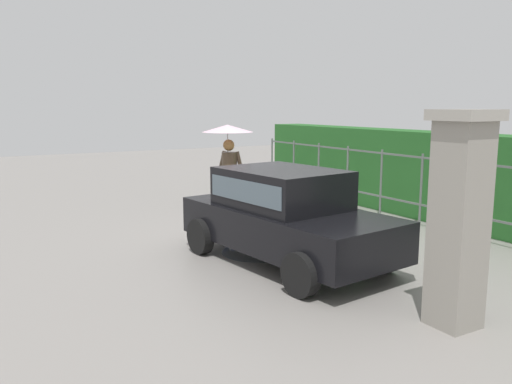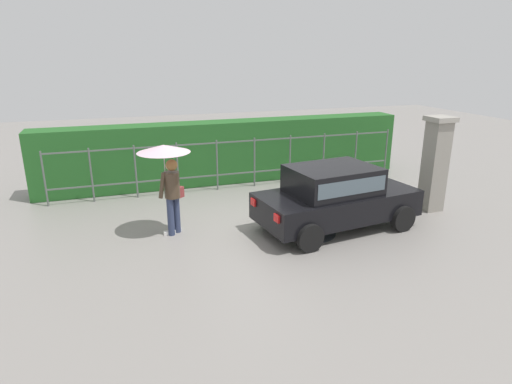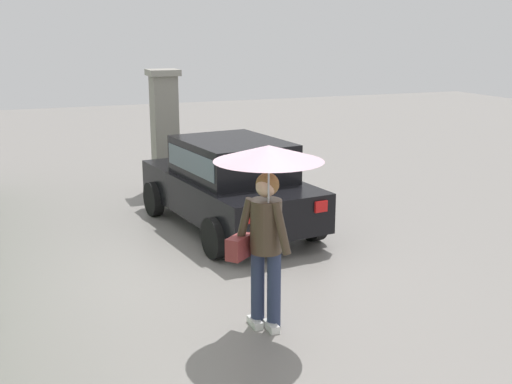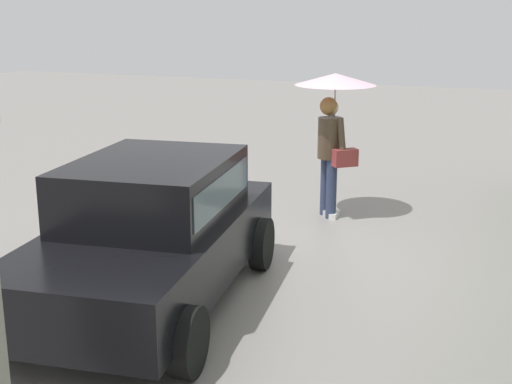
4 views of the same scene
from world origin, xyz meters
TOP-DOWN VIEW (x-y plane):
  - ground_plane at (0.00, 0.00)m, footprint 40.00×40.00m
  - car at (1.41, -0.72)m, footprint 3.89×2.23m
  - pedestrian at (-2.22, 0.15)m, footprint 1.14×1.14m
  - gate_pillar at (4.40, -0.39)m, footprint 0.60×0.60m
  - fence_section at (0.15, 3.05)m, footprint 10.51×0.05m
  - hedge_row at (0.15, 3.91)m, footprint 11.46×0.90m
  - puddle_near at (0.73, -0.81)m, footprint 1.23×1.23m

SIDE VIEW (x-z plane):
  - ground_plane at x=0.00m, z-range 0.00..0.00m
  - puddle_near at x=0.73m, z-range 0.00..0.00m
  - car at x=1.41m, z-range 0.06..1.54m
  - fence_section at x=0.15m, z-range 0.07..1.57m
  - hedge_row at x=0.15m, z-range 0.00..1.90m
  - gate_pillar at x=4.40m, z-range 0.03..2.45m
  - pedestrian at x=-2.22m, z-range 0.53..2.57m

